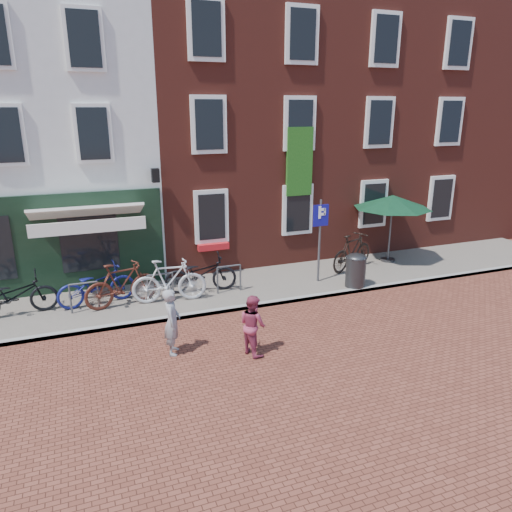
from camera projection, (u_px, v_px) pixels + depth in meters
name	position (u px, v px, depth m)	size (l,w,h in m)	color
ground	(225.00, 313.00, 12.90)	(80.00, 80.00, 0.00)	brown
sidewalk	(242.00, 288.00, 14.56)	(24.00, 3.00, 0.10)	slate
building_stucco	(19.00, 132.00, 16.12)	(8.00, 8.00, 9.00)	silver
building_brick_mid	(218.00, 115.00, 18.34)	(6.00, 8.00, 10.00)	maroon
building_brick_right	(354.00, 115.00, 20.37)	(6.00, 8.00, 10.00)	maroon
filler_right	(472.00, 125.00, 22.72)	(7.00, 8.00, 9.00)	maroon
litter_bin	(356.00, 268.00, 14.39)	(0.60, 0.60, 1.10)	#303032
parking_sign	(320.00, 228.00, 14.48)	(0.50, 0.07, 2.57)	#4C4C4F
parasol	(393.00, 199.00, 16.30)	(2.64, 2.64, 2.45)	#4C4C4F
woman	(172.00, 322.00, 10.60)	(0.56, 0.36, 1.52)	gray
boy	(253.00, 325.00, 10.61)	(0.67, 0.52, 1.39)	#9E3551
bicycle_0	(14.00, 295.00, 12.38)	(0.73, 2.11, 1.11)	black
bicycle_1	(122.00, 284.00, 12.99)	(0.58, 2.04, 1.23)	#4D1F15
bicycle_2	(96.00, 285.00, 13.09)	(0.73, 2.11, 1.11)	navy
bicycle_3	(169.00, 281.00, 13.24)	(0.58, 2.04, 1.23)	silver
bicycle_4	(201.00, 274.00, 13.99)	(0.73, 2.11, 1.11)	black
bicycle_5	(352.00, 252.00, 15.91)	(0.58, 2.04, 1.23)	black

